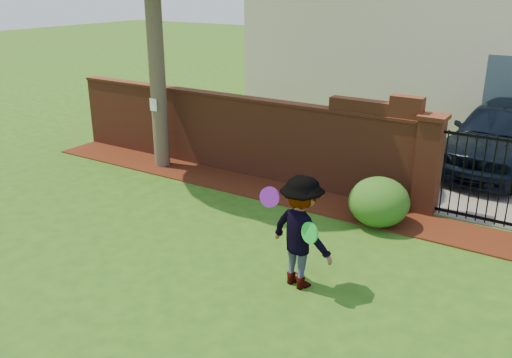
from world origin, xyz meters
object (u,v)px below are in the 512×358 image
Objects in this scene: man at (299,233)px; frisbee_green at (310,233)px; car at (499,137)px; frisbee_purple at (270,197)px.

frisbee_green is at bearing 157.86° from man.
car is 7.11m from frisbee_green.
car is at bearing 75.23° from frisbee_purple.
man reaches higher than frisbee_green.
frisbee_purple is (-0.41, -0.13, 0.49)m from man.
frisbee_purple is (-1.83, -6.93, 0.52)m from car.
frisbee_purple is at bearing 33.82° from man.
man is at bearing -94.34° from car.
car is 16.30× the size of frisbee_purple.
car is at bearing 80.64° from frisbee_green.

